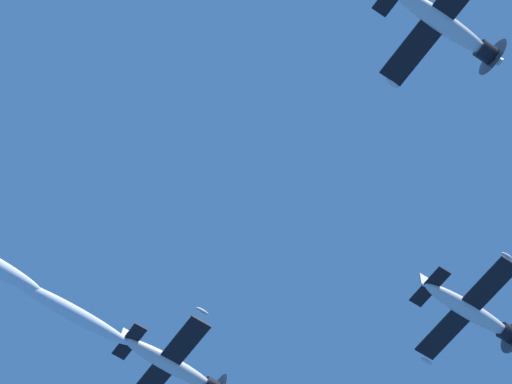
{
  "coord_description": "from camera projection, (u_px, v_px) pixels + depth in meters",
  "views": [
    {
      "loc": [
        -10.17,
        28.16,
        1.54
      ],
      "look_at": [
        6.02,
        9.55,
        56.64
      ],
      "focal_mm": 75.15,
      "sensor_mm": 36.0,
      "label": 1
    }
  ],
  "objects": [
    {
      "name": "airplane_left_wingman",
      "position": [
        173.0,
        366.0,
        66.78
      ],
      "size": [
        8.4,
        7.6,
        2.63
      ],
      "color": "silver"
    },
    {
      "name": "airplane_right_wingman",
      "position": [
        444.0,
        23.0,
        56.69
      ],
      "size": [
        8.43,
        7.59,
        2.62
      ],
      "color": "silver"
    },
    {
      "name": "airplane_lead",
      "position": [
        471.0,
        312.0,
        65.23
      ],
      "size": [
        8.45,
        7.61,
        2.53
      ],
      "color": "silver"
    }
  ]
}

